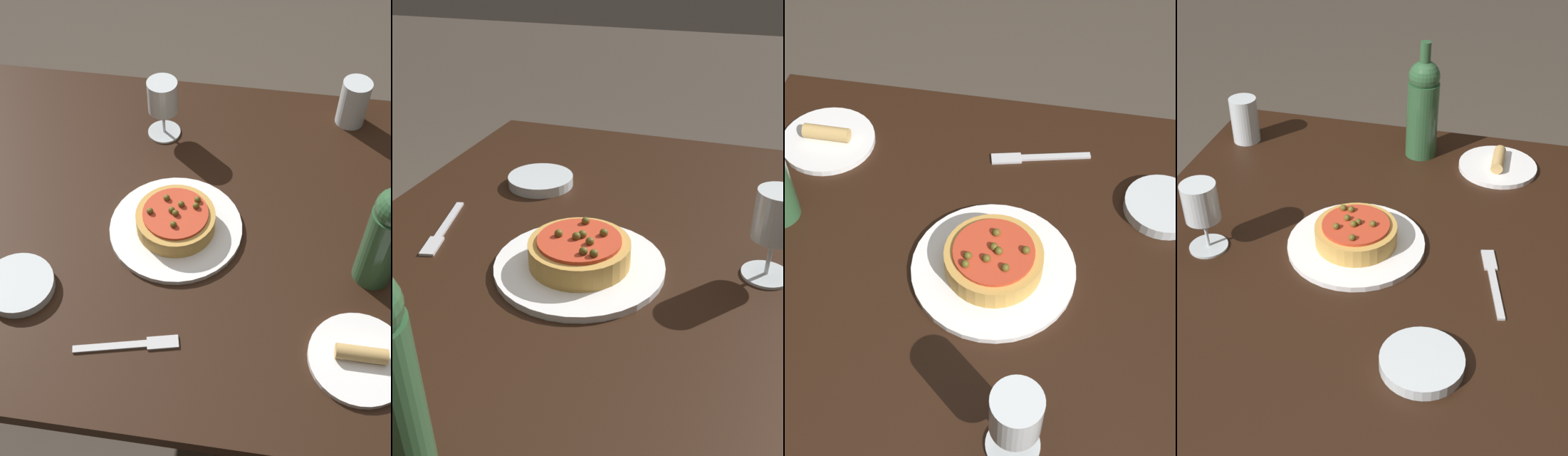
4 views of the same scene
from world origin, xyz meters
TOP-DOWN VIEW (x-y plane):
  - dining_table at (0.00, 0.00)m, footprint 1.22×0.95m
  - dinner_plate at (-0.07, 0.02)m, footprint 0.28×0.28m
  - pizza at (-0.07, 0.02)m, footprint 0.17×0.17m
  - wine_glass at (0.01, -0.27)m, footprint 0.08×0.08m
  - wine_bottle at (-0.48, 0.08)m, footprint 0.08×0.08m
  - water_cup at (-0.43, -0.38)m, footprint 0.07×0.07m
  - side_bowl at (0.22, 0.21)m, footprint 0.14×0.14m
  - fork at (-0.03, 0.31)m, footprint 0.20×0.07m
  - side_plate at (-0.45, 0.28)m, footprint 0.19×0.19m

SIDE VIEW (x-z plane):
  - dining_table at x=0.00m, z-range 0.28..1.05m
  - fork at x=-0.03m, z-range 0.76..0.77m
  - dinner_plate at x=-0.07m, z-range 0.76..0.77m
  - side_plate at x=-0.45m, z-range 0.75..0.79m
  - side_bowl at x=0.22m, z-range 0.76..0.78m
  - pizza at x=-0.07m, z-range 0.77..0.82m
  - water_cup at x=-0.43m, z-range 0.76..0.88m
  - wine_glass at x=0.01m, z-range 0.79..0.94m
  - wine_bottle at x=-0.48m, z-range 0.75..1.04m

